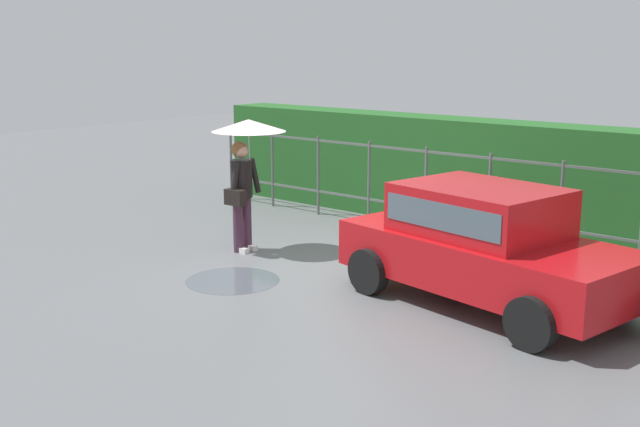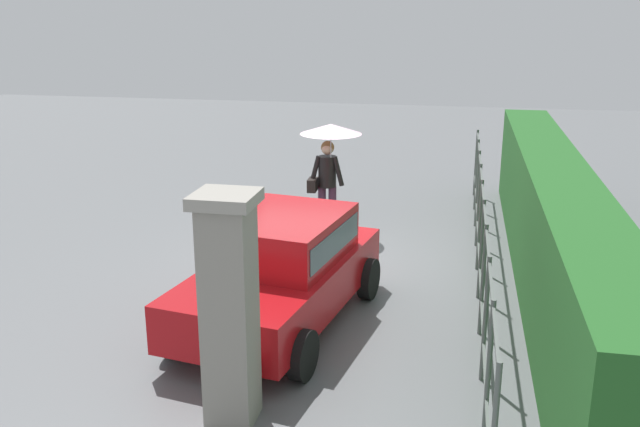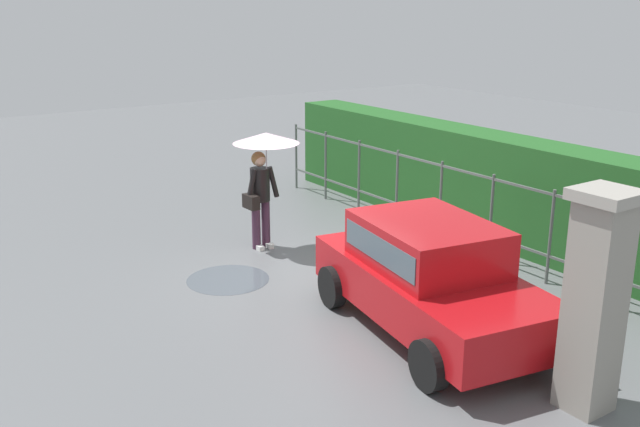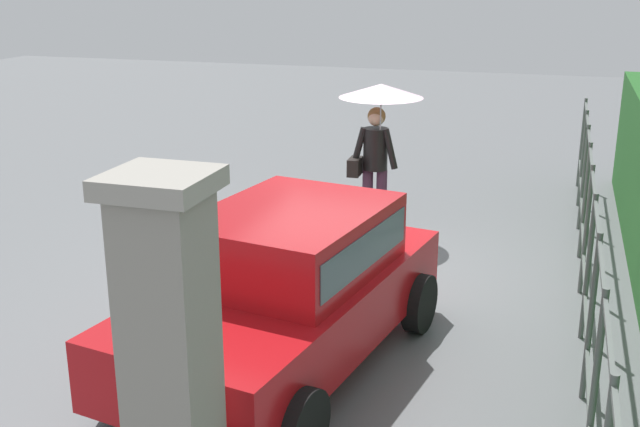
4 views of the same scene
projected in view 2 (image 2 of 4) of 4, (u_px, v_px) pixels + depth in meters
ground_plane at (319, 259)px, 11.82m from camera, size 40.00×40.00×0.00m
car at (282, 266)px, 9.22m from camera, size 3.94×2.36×1.48m
pedestrian at (329, 149)px, 12.84m from camera, size 1.14×1.14×2.06m
gate_pillar at (229, 308)px, 6.86m from camera, size 0.60×0.60×2.42m
fence_section at (481, 232)px, 10.55m from camera, size 10.82×0.05×1.50m
hedge_row at (552, 228)px, 10.32m from camera, size 11.77×0.90×1.90m
puddle_near at (251, 243)px, 12.60m from camera, size 1.30×1.30×0.00m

